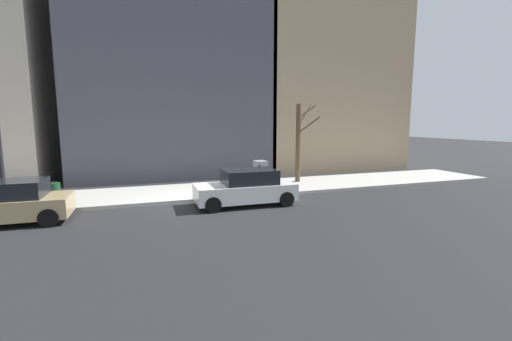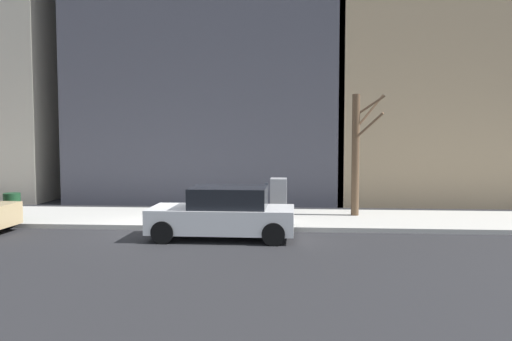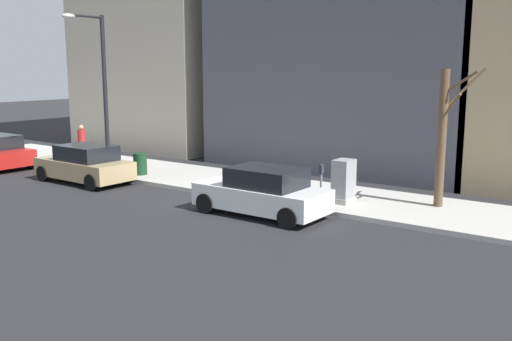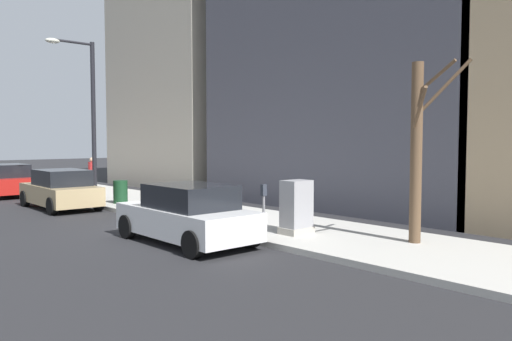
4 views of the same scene
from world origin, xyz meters
name	(u,v)px [view 2 (image 2 of 4)]	position (x,y,z in m)	size (l,w,h in m)	color
ground_plane	(161,230)	(0.00, 0.00, 0.00)	(120.00, 120.00, 0.00)	#232326
sidewalk	(175,218)	(2.00, 0.00, 0.07)	(4.00, 36.00, 0.15)	#B2AFA8
parked_car_white	(224,214)	(-1.14, -2.19, 0.74)	(1.96, 4.22, 1.52)	white
parking_meter	(267,199)	(0.45, -3.36, 0.98)	(0.14, 0.10, 1.35)	slate
utility_box	(279,200)	(1.30, -3.73, 0.85)	(0.83, 0.61, 1.43)	#A8A399
bare_tree	(357,152)	(2.59, -6.49, 2.44)	(1.62, 1.21, 4.40)	brown
trash_bin	(12,206)	(0.90, 5.45, 0.60)	(0.56, 0.56, 0.90)	#14381E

